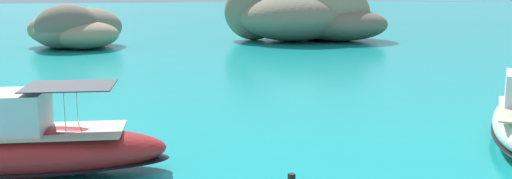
% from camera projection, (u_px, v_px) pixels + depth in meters
% --- Properties ---
extents(islet_large, '(21.69, 17.47, 7.58)m').
position_uv_depth(islet_large, '(310.00, 15.00, 70.46)').
color(islet_large, '#84755B').
rests_on(islet_large, ground).
extents(islet_small, '(11.58, 12.13, 4.78)m').
position_uv_depth(islet_small, '(75.00, 29.00, 62.08)').
color(islet_small, '#84755B').
rests_on(islet_small, ground).
extents(motorboat_red, '(10.93, 4.14, 3.34)m').
position_uv_depth(motorboat_red, '(21.00, 148.00, 20.60)').
color(motorboat_red, red).
rests_on(motorboat_red, ground).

